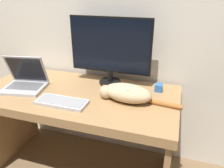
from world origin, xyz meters
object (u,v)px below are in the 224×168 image
at_px(external_keyboard, 62,102).
at_px(cat, 126,93).
at_px(laptop, 25,82).
at_px(monitor, 110,49).

height_order(external_keyboard, cat, cat).
bearing_deg(laptop, external_keyboard, -29.47).
distance_m(monitor, laptop, 0.68).
distance_m(laptop, external_keyboard, 0.40).
bearing_deg(laptop, cat, -7.76).
distance_m(laptop, cat, 0.77).
bearing_deg(monitor, external_keyboard, -115.95).
bearing_deg(external_keyboard, cat, 23.29).
relative_size(monitor, laptop, 1.88).
relative_size(laptop, external_keyboard, 0.97).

